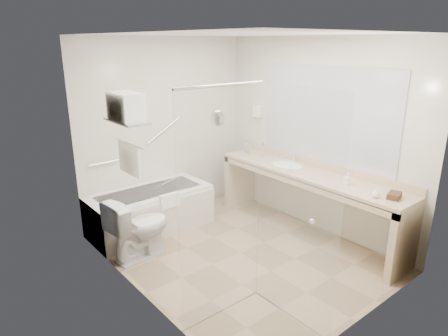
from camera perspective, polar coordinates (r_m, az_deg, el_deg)
floor at (r=4.91m, az=2.27°, el=-12.02°), size 3.20×3.20×0.00m
ceiling at (r=4.27m, az=2.70°, el=18.56°), size 2.60×3.20×0.10m
wall_back at (r=5.69m, az=-8.39°, el=5.48°), size 2.60×0.10×2.50m
wall_front at (r=3.47m, az=20.41°, el=-3.43°), size 2.60×0.10×2.50m
wall_left at (r=3.73m, az=-12.62°, el=-1.27°), size 0.10×3.20×2.50m
wall_right at (r=5.36m, az=12.92°, el=4.48°), size 0.10×3.20×2.50m
bathtub at (r=5.45m, az=-10.45°, el=-5.97°), size 1.60×0.73×0.59m
grab_bar_short at (r=5.31m, az=-16.79°, el=0.70°), size 0.40×0.03×0.03m
grab_bar_long at (r=5.63m, az=-8.61°, el=5.34°), size 0.53×0.03×0.33m
shower_enclosure at (r=3.44m, az=4.87°, el=-5.77°), size 0.96×0.91×2.11m
towel_shelf at (r=3.96m, az=-13.77°, el=7.31°), size 0.24×0.55×0.81m
vanity_counter at (r=5.23m, az=11.89°, el=-2.74°), size 0.55×2.70×0.95m
sink at (r=5.44m, az=8.95°, el=0.21°), size 0.40×0.52×0.14m
faucet at (r=5.51m, az=10.01°, el=1.59°), size 0.03×0.03×0.14m
mirror at (r=5.21m, az=14.38°, el=7.37°), size 0.02×2.00×1.20m
hairdryer_unit at (r=5.97m, az=4.75°, el=8.14°), size 0.08×0.10×0.18m
toilet at (r=4.78m, az=-12.04°, el=-8.35°), size 0.79×0.50×0.73m
amenity_basket at (r=4.58m, az=23.15°, el=-3.64°), size 0.21×0.16×0.06m
soap_bottle_a at (r=4.83m, az=17.18°, el=-1.89°), size 0.10×0.15×0.06m
soap_bottle_b at (r=4.52m, az=20.84°, el=-3.49°), size 0.10×0.12×0.08m
water_bottle_left at (r=5.69m, az=5.52°, el=2.47°), size 0.07×0.07×0.21m
water_bottle_mid at (r=6.00m, az=3.09°, el=3.11°), size 0.05×0.05×0.17m
water_bottle_right at (r=5.80m, az=3.61°, el=2.73°), size 0.06×0.06×0.20m
drinking_glass_near at (r=5.91m, az=3.23°, el=2.59°), size 0.09×0.09×0.10m
drinking_glass_far at (r=5.12m, az=9.53°, el=-0.08°), size 0.08×0.08×0.08m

